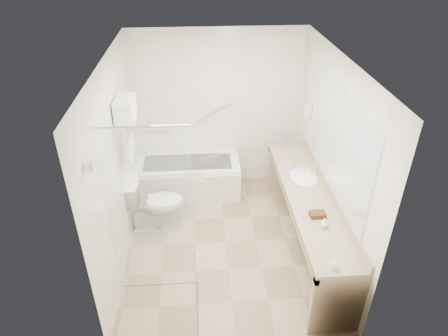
{
  "coord_description": "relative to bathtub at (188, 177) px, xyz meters",
  "views": [
    {
      "loc": [
        -0.32,
        -4.1,
        3.71
      ],
      "look_at": [
        0.0,
        0.3,
        1.0
      ],
      "focal_mm": 32.0,
      "sensor_mm": 36.0,
      "label": 1
    }
  ],
  "objects": [
    {
      "name": "floor",
      "position": [
        0.5,
        -1.24,
        -0.28
      ],
      "size": [
        3.2,
        3.2,
        0.0
      ],
      "primitive_type": "plane",
      "color": "tan",
      "rests_on": "ground"
    },
    {
      "name": "water_bottle_right",
      "position": [
        1.56,
        -0.14,
        0.66
      ],
      "size": [
        0.06,
        0.06,
        0.19
      ],
      "rotation": [
        0.0,
        0.0,
        0.25
      ],
      "color": "silver",
      "rests_on": "vanity_counter"
    },
    {
      "name": "grab_bar_short",
      "position": [
        -0.45,
        0.32,
        0.67
      ],
      "size": [
        0.4,
        0.03,
        0.03
      ],
      "primitive_type": "cylinder",
      "rotation": [
        0.0,
        1.57,
        0.0
      ],
      "color": "silver",
      "rests_on": "wall_back"
    },
    {
      "name": "towel_shelf",
      "position": [
        -0.67,
        -0.89,
        1.48
      ],
      "size": [
        0.24,
        0.55,
        0.81
      ],
      "color": "silver",
      "rests_on": "wall_left"
    },
    {
      "name": "wall_front",
      "position": [
        0.5,
        -2.84,
        0.97
      ],
      "size": [
        2.6,
        0.1,
        2.5
      ],
      "primitive_type": "cube",
      "color": "silver",
      "rests_on": "ground"
    },
    {
      "name": "vanity_counter",
      "position": [
        1.52,
        -1.39,
        0.36
      ],
      "size": [
        0.55,
        2.7,
        0.95
      ],
      "color": "tan",
      "rests_on": "floor"
    },
    {
      "name": "water_bottle_mid",
      "position": [
        1.41,
        -0.78,
        0.66
      ],
      "size": [
        0.06,
        0.06,
        0.19
      ],
      "rotation": [
        0.0,
        0.0,
        0.41
      ],
      "color": "silver",
      "rests_on": "vanity_counter"
    },
    {
      "name": "ceiling",
      "position": [
        0.5,
        -1.24,
        2.22
      ],
      "size": [
        2.6,
        3.2,
        0.1
      ],
      "primitive_type": "cube",
      "color": "white",
      "rests_on": "wall_back"
    },
    {
      "name": "soap_bottle_a",
      "position": [
        1.44,
        -2.64,
        0.6
      ],
      "size": [
        0.07,
        0.13,
        0.05
      ],
      "primitive_type": "imported",
      "rotation": [
        0.0,
        0.0,
        -0.19
      ],
      "color": "white",
      "rests_on": "vanity_counter"
    },
    {
      "name": "shower_enclosure",
      "position": [
        -0.13,
        -2.16,
        0.79
      ],
      "size": [
        0.96,
        0.91,
        2.11
      ],
      "color": "silver",
      "rests_on": "floor"
    },
    {
      "name": "hairdryer_unit",
      "position": [
        1.75,
        -0.19,
        1.17
      ],
      "size": [
        0.08,
        0.1,
        0.18
      ],
      "primitive_type": "cube",
      "color": "white",
      "rests_on": "wall_right"
    },
    {
      "name": "grab_bar_long",
      "position": [
        0.45,
        0.32,
        0.97
      ],
      "size": [
        0.53,
        0.03,
        0.33
      ],
      "primitive_type": "cylinder",
      "rotation": [
        0.0,
        1.05,
        0.0
      ],
      "color": "silver",
      "rests_on": "wall_back"
    },
    {
      "name": "water_bottle_left",
      "position": [
        1.43,
        -0.14,
        0.66
      ],
      "size": [
        0.06,
        0.06,
        0.2
      ],
      "rotation": [
        0.0,
        0.0,
        0.02
      ],
      "color": "silver",
      "rests_on": "vanity_counter"
    },
    {
      "name": "drinking_glass_far",
      "position": [
        1.39,
        -1.02,
        0.62
      ],
      "size": [
        0.09,
        0.09,
        0.09
      ],
      "primitive_type": "cylinder",
      "rotation": [
        0.0,
        0.0,
        0.23
      ],
      "color": "silver",
      "rests_on": "vanity_counter"
    },
    {
      "name": "wall_back",
      "position": [
        0.5,
        0.36,
        0.97
      ],
      "size": [
        2.6,
        0.1,
        2.5
      ],
      "primitive_type": "cube",
      "color": "silver",
      "rests_on": "ground"
    },
    {
      "name": "wall_left",
      "position": [
        -0.8,
        -1.24,
        0.97
      ],
      "size": [
        0.1,
        3.2,
        2.5
      ],
      "primitive_type": "cube",
      "color": "silver",
      "rests_on": "ground"
    },
    {
      "name": "amenity_basket",
      "position": [
        1.51,
        -1.83,
        0.6
      ],
      "size": [
        0.18,
        0.12,
        0.06
      ],
      "primitive_type": "cube",
      "rotation": [
        0.0,
        0.0,
        0.03
      ],
      "color": "#452918",
      "rests_on": "vanity_counter"
    },
    {
      "name": "soap_bottle_b",
      "position": [
        1.53,
        -2.01,
        0.62
      ],
      "size": [
        0.09,
        0.12,
        0.09
      ],
      "primitive_type": "imported",
      "rotation": [
        0.0,
        0.0,
        0.07
      ],
      "color": "white",
      "rests_on": "vanity_counter"
    },
    {
      "name": "sink",
      "position": [
        1.55,
        -0.99,
        0.54
      ],
      "size": [
        0.4,
        0.52,
        0.14
      ],
      "primitive_type": "ellipsoid",
      "color": "white",
      "rests_on": "vanity_counter"
    },
    {
      "name": "faucet",
      "position": [
        1.7,
        -0.99,
        0.65
      ],
      "size": [
        0.03,
        0.03,
        0.14
      ],
      "primitive_type": "cylinder",
      "color": "silver",
      "rests_on": "vanity_counter"
    },
    {
      "name": "drinking_glass_near",
      "position": [
        1.5,
        -1.02,
        0.62
      ],
      "size": [
        0.08,
        0.08,
        0.08
      ],
      "primitive_type": "cylinder",
      "rotation": [
        0.0,
        0.0,
        -0.3
      ],
      "color": "silver",
      "rests_on": "vanity_counter"
    },
    {
      "name": "bathtub",
      "position": [
        0.0,
        0.0,
        0.0
      ],
      "size": [
        1.6,
        0.73,
        0.59
      ],
      "color": "white",
      "rests_on": "floor"
    },
    {
      "name": "wall_right",
      "position": [
        1.8,
        -1.24,
        0.97
      ],
      "size": [
        0.1,
        3.2,
        2.5
      ],
      "primitive_type": "cube",
      "color": "silver",
      "rests_on": "ground"
    },
    {
      "name": "mirror",
      "position": [
        1.79,
        -1.39,
        1.27
      ],
      "size": [
        0.02,
        2.0,
        1.2
      ],
      "primitive_type": "cube",
      "color": "silver",
      "rests_on": "wall_right"
    },
    {
      "name": "toilet",
      "position": [
        -0.45,
        -0.83,
        0.12
      ],
      "size": [
        0.82,
        0.48,
        0.79
      ],
      "primitive_type": "imported",
      "rotation": [
        0.0,
        0.0,
        1.6
      ],
      "color": "white",
      "rests_on": "floor"
    }
  ]
}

